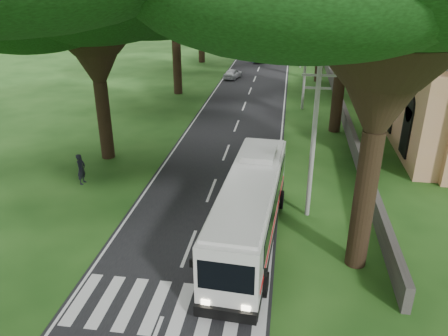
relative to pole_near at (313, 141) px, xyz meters
The scene contains 12 objects.
ground 9.15m from the pole_near, 132.51° to the right, with size 140.00×140.00×0.00m, color #1A4112.
road 20.21m from the pole_near, 106.14° to the left, with size 8.00×120.00×0.04m, color black.
crosswalk 10.57m from the pole_near, 124.51° to the right, with size 8.00×3.00×0.01m, color silver.
property_wall 18.68m from the pole_near, 79.00° to the left, with size 0.35×50.00×1.20m, color #383533.
pole_near is the anchor object (origin of this frame).
pole_mid 20.00m from the pole_near, 90.00° to the left, with size 1.60×0.24×8.00m.
pole_far 40.00m from the pole_near, 90.00° to the left, with size 1.60×0.24×8.00m.
coach_bus 4.68m from the pole_near, 134.21° to the right, with size 3.11×11.25×3.28m.
distant_car_a 33.04m from the pole_near, 104.40° to the left, with size 1.39×3.46×1.18m, color silver.
distant_car_b 44.07m from the pole_near, 98.24° to the left, with size 1.47×4.21×1.39m, color navy.
distant_car_c 56.17m from the pole_near, 92.56° to the left, with size 1.72×4.23×1.23m, color maroon.
pedestrian 13.92m from the pole_near, behind, with size 0.69×0.45×1.90m, color black.
Camera 1 is at (4.14, -14.57, 11.70)m, focal length 35.00 mm.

